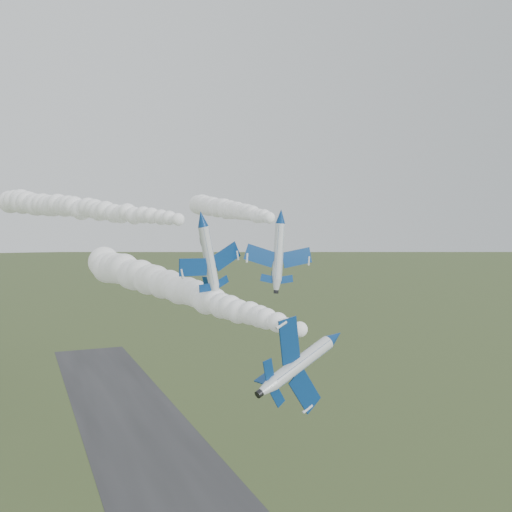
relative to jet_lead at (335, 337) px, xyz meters
The scene contains 6 objects.
jet_lead is the anchor object (origin of this frame).
smoke_trail_jet_lead 33.31m from the jet_lead, 104.93° to the left, with size 5.91×61.15×5.91m, color white, non-canonical shape.
jet_pair_left 25.62m from the jet_lead, 111.97° to the left, with size 10.23×12.11×3.60m.
smoke_trail_jet_pair_left 58.83m from the jet_lead, 111.66° to the left, with size 4.79×63.17×4.79m, color white, non-canonical shape.
jet_pair_right 25.09m from the jet_lead, 80.41° to the left, with size 10.10×12.08×3.00m.
smoke_trail_jet_pair_right 53.97m from the jet_lead, 83.21° to the left, with size 4.51×54.90×4.51m, color white, non-canonical shape.
Camera 1 is at (-24.21, -54.54, 45.17)m, focal length 40.00 mm.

